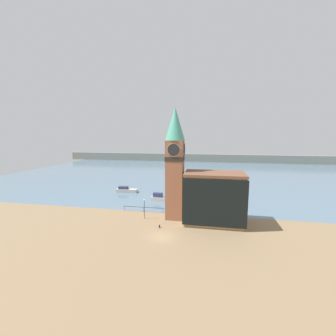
# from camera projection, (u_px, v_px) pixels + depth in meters

# --- Properties ---
(ground_plane) EXTENTS (160.00, 160.00, 0.00)m
(ground_plane) POSITION_uv_depth(u_px,v_px,m) (163.00, 237.00, 38.44)
(ground_plane) COLOR #846B4C
(water) EXTENTS (160.00, 120.00, 0.00)m
(water) POSITION_uv_depth(u_px,v_px,m) (193.00, 171.00, 108.27)
(water) COLOR slate
(water) RESTS_ON ground_plane
(far_shoreline) EXTENTS (180.00, 3.00, 5.00)m
(far_shoreline) POSITION_uv_depth(u_px,v_px,m) (198.00, 158.00, 146.81)
(far_shoreline) COLOR gray
(far_shoreline) RESTS_ON water
(pier_railing) EXTENTS (9.64, 0.08, 1.09)m
(pier_railing) POSITION_uv_depth(u_px,v_px,m) (143.00, 208.00, 50.80)
(pier_railing) COLOR #333338
(pier_railing) RESTS_ON ground_plane
(clock_tower) EXTENTS (3.97, 3.97, 22.71)m
(clock_tower) POSITION_uv_depth(u_px,v_px,m) (175.00, 161.00, 45.41)
(clock_tower) COLOR #935B42
(clock_tower) RESTS_ON ground_plane
(pier_building) EXTENTS (11.66, 7.26, 10.08)m
(pier_building) POSITION_uv_depth(u_px,v_px,m) (214.00, 198.00, 43.91)
(pier_building) COLOR #A88451
(pier_building) RESTS_ON ground_plane
(boat_near) EXTENTS (5.63, 2.22, 2.18)m
(boat_near) POSITION_uv_depth(u_px,v_px,m) (161.00, 198.00, 59.03)
(boat_near) COLOR #B7B2A8
(boat_near) RESTS_ON water
(boat_far) EXTENTS (6.46, 2.47, 1.77)m
(boat_far) POSITION_uv_depth(u_px,v_px,m) (126.00, 190.00, 68.40)
(boat_far) COLOR #B7B2A8
(boat_far) RESTS_ON water
(mooring_bollard_near) EXTENTS (0.26, 0.26, 0.64)m
(mooring_bollard_near) POSITION_uv_depth(u_px,v_px,m) (159.00, 226.00, 42.02)
(mooring_bollard_near) COLOR black
(mooring_bollard_near) RESTS_ON ground_plane
(lamp_post) EXTENTS (0.32, 0.32, 4.19)m
(lamp_post) POSITION_uv_depth(u_px,v_px,m) (144.00, 205.00, 46.32)
(lamp_post) COLOR #2D2D33
(lamp_post) RESTS_ON ground_plane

